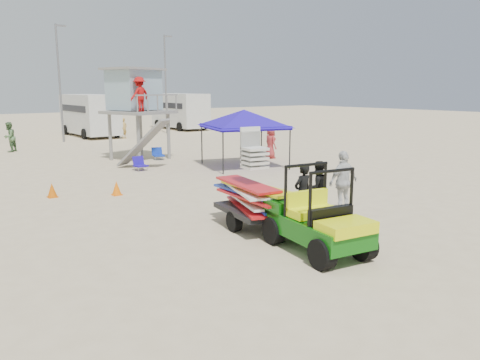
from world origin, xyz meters
TOP-DOWN VIEW (x-y plane):
  - ground at (0.00, 0.00)m, footprint 140.00×140.00m
  - utility_cart at (0.71, 0.34)m, footprint 1.65×2.74m
  - surf_trailer at (0.72, 2.68)m, footprint 1.72×2.73m
  - man_left at (2.23, 2.38)m, footprint 0.62×0.42m
  - man_mid at (3.08, 2.63)m, footprint 0.92×0.80m
  - man_right at (3.93, 2.38)m, footprint 1.12×0.52m
  - lifeguard_tower at (3.63, 16.18)m, footprint 3.64×3.64m
  - canopy_blue at (6.72, 10.93)m, footprint 4.22×4.22m
  - cone_near at (-0.65, 8.71)m, footprint 0.34×0.34m
  - cone_far at (-2.56, 9.73)m, footprint 0.34×0.34m
  - beach_chair_b at (2.22, 12.97)m, footprint 0.58×0.62m
  - beach_chair_c at (4.44, 15.47)m, footprint 0.66×0.72m
  - rv_mid_right at (6.00, 29.99)m, footprint 2.64×7.00m
  - rv_far_right at (15.00, 31.49)m, footprint 2.64×6.60m
  - light_pole_left at (3.00, 27.00)m, footprint 0.14×0.14m
  - light_pole_right at (12.00, 28.50)m, footprint 0.14×0.14m
  - distant_beachgoers at (-0.67, 18.53)m, footprint 18.25×15.18m

SIDE VIEW (x-z plane):
  - ground at x=0.00m, z-range 0.00..0.00m
  - cone_near at x=-0.65m, z-range 0.00..0.50m
  - cone_far at x=-2.56m, z-range 0.00..0.50m
  - beach_chair_b at x=2.22m, z-range -0.01..0.63m
  - beach_chair_c at x=4.44m, z-range -0.01..0.63m
  - man_mid at x=3.08m, z-range 0.00..1.62m
  - man_left at x=2.23m, z-range 0.00..1.65m
  - distant_beachgoers at x=-0.67m, z-range -0.03..1.75m
  - utility_cart at x=0.71m, z-range -0.07..1.89m
  - man_right at x=3.93m, z-range 0.00..1.88m
  - surf_trailer at x=0.72m, z-range -0.22..2.18m
  - rv_far_right at x=15.00m, z-range 0.17..3.42m
  - rv_mid_right at x=6.00m, z-range 0.17..3.42m
  - canopy_blue at x=6.72m, z-range 1.02..4.14m
  - lifeguard_tower at x=3.63m, z-range 1.14..5.78m
  - light_pole_left at x=3.00m, z-range 0.00..8.00m
  - light_pole_right at x=12.00m, z-range 0.00..8.00m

